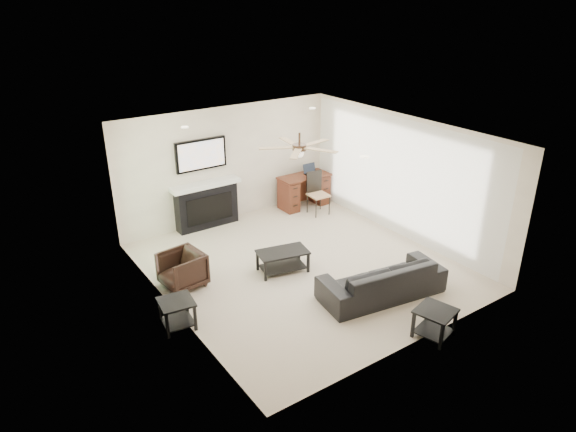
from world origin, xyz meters
The scene contains 10 objects.
room_shell centered at (0.19, 0.08, 1.68)m, with size 5.50×5.54×2.52m.
sofa centered at (0.52, -1.55, 0.31)m, with size 2.10×0.82×0.61m, color black.
armchair centered at (-2.08, 0.60, 0.31)m, with size 0.67×0.69×0.63m, color black.
coffee_table centered at (-0.38, 0.05, 0.20)m, with size 0.90×0.50×0.40m, color black.
end_table_near centered at (0.37, -2.80, 0.23)m, with size 0.52×0.52×0.45m, color black.
end_table_left centered at (-2.63, -0.45, 0.23)m, with size 0.50×0.50×0.45m, color black.
fireplace_unit centered at (-0.63, 2.58, 0.95)m, with size 1.52×0.34×1.91m, color black.
desk centered at (1.76, 2.33, 0.38)m, with size 1.22×0.56×0.76m, color #3F200F.
desk_chair centered at (1.76, 1.78, 0.48)m, with size 0.42×0.44×0.97m, color black.
laptop centered at (1.96, 2.31, 0.88)m, with size 0.33×0.24×0.23m, color black.
Camera 1 is at (-4.92, -6.72, 4.67)m, focal length 32.00 mm.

